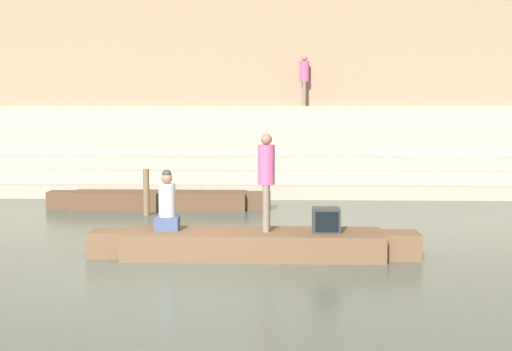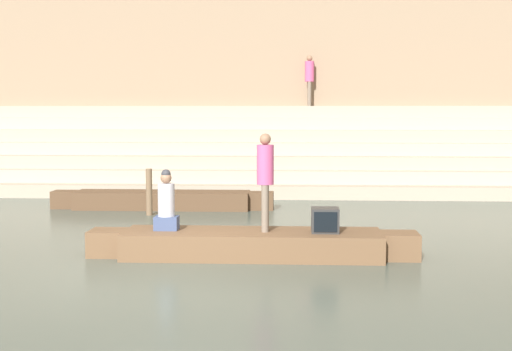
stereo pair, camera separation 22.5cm
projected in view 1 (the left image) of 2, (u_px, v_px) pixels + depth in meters
The scene contains 10 objects.
ground_plane at pixel (169, 276), 11.35m from camera, with size 120.00×120.00×0.00m, color #47544C.
ghat_steps at pixel (229, 160), 23.77m from camera, with size 36.00×4.22×2.80m.
back_wall at pixel (233, 55), 25.53m from camera, with size 34.20×1.28×9.30m.
rowboat_main at pixel (253, 243), 12.83m from camera, with size 5.93×1.34×0.47m.
person_standing at pixel (266, 174), 12.73m from camera, with size 0.30×0.30×1.76m.
person_rowing at pixel (167, 205), 12.91m from camera, with size 0.43×0.33×1.11m.
tv_set at pixel (326, 220), 12.71m from camera, with size 0.49×0.47×0.44m.
moored_boat_shore at pixel (159, 200), 19.12m from camera, with size 5.98×1.00×0.47m.
mooring_post at pixel (146, 192), 17.89m from camera, with size 0.16×0.16×1.18m, color brown.
person_on_steps at pixel (304, 77), 24.62m from camera, with size 0.31×0.31×1.74m.
Camera 1 is at (1.83, -11.10, 2.63)m, focal length 50.00 mm.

